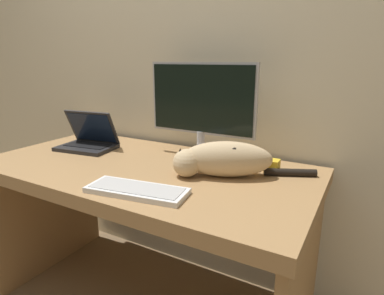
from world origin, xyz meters
name	(u,v)px	position (x,y,z in m)	size (l,w,h in m)	color
wall_back	(191,51)	(0.00, 0.85, 1.30)	(6.40, 0.06, 2.60)	beige
desk	(145,197)	(0.00, 0.40, 0.62)	(1.57, 0.79, 0.78)	#A37A4C
monitor	(201,108)	(0.17, 0.64, 1.03)	(0.56, 0.21, 0.47)	#B2B2B7
laptop	(88,141)	(-0.45, 0.48, 0.82)	(0.32, 0.25, 0.21)	#232326
external_keyboard	(137,190)	(0.18, 0.13, 0.79)	(0.40, 0.20, 0.02)	white
cat	(222,159)	(0.38, 0.45, 0.85)	(0.55, 0.34, 0.15)	#D1B284
small_toy	(272,166)	(0.55, 0.60, 0.81)	(0.06, 0.06, 0.06)	gold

